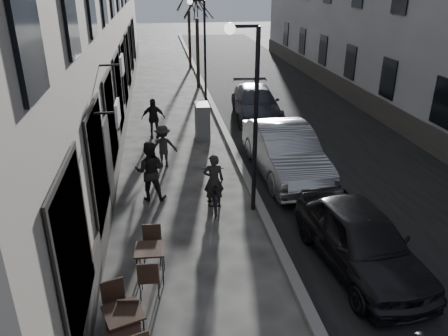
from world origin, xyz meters
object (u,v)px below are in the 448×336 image
object	(u,v)px
pedestrian_far	(153,118)
utility_cabinet	(202,122)
streetlamp_far	(201,39)
bistro_set_b	(125,325)
pedestrian_near	(150,171)
streetlamp_near	(250,101)
tree_near	(197,4)
car_near	(360,239)
pedestrian_mid	(163,146)
bicycle	(214,190)
car_mid	(285,151)
car_far	(256,103)
bistro_set_c	(151,260)

from	to	relation	value
pedestrian_far	utility_cabinet	bearing A→B (deg)	-12.87
streetlamp_far	bistro_set_b	world-z (taller)	streetlamp_far
bistro_set_b	pedestrian_near	size ratio (longest dim) A/B	0.89
streetlamp_near	tree_near	distance (m)	15.08
utility_cabinet	car_near	size ratio (longest dim) A/B	0.34
streetlamp_near	pedestrian_mid	distance (m)	4.79
streetlamp_far	bicycle	world-z (taller)	streetlamp_far
car_mid	car_near	bearing A→B (deg)	-88.90
pedestrian_far	bistro_set_b	bearing A→B (deg)	-91.71
streetlamp_near	car_near	xyz separation A→B (m)	(1.96, -2.97, -2.44)
streetlamp_near	car_near	size ratio (longest dim) A/B	1.20
bistro_set_b	pedestrian_mid	world-z (taller)	pedestrian_mid
streetlamp_far	pedestrian_near	size ratio (longest dim) A/B	2.81
bistro_set_b	bicycle	bearing A→B (deg)	47.06
streetlamp_near	tree_near	bearing A→B (deg)	89.72
bicycle	car_near	world-z (taller)	car_near
pedestrian_mid	pedestrian_near	bearing A→B (deg)	76.45
utility_cabinet	bistro_set_b	bearing A→B (deg)	-103.27
tree_near	car_near	xyz separation A→B (m)	(1.89, -17.97, -3.94)
utility_cabinet	pedestrian_far	distance (m)	2.01
bistro_set_b	car_far	bearing A→B (deg)	49.45
pedestrian_mid	tree_near	bearing A→B (deg)	-104.71
streetlamp_far	car_near	world-z (taller)	streetlamp_far
pedestrian_near	car_far	distance (m)	8.90
bistro_set_b	utility_cabinet	bearing A→B (deg)	57.99
bicycle	pedestrian_far	bearing A→B (deg)	-70.76
car_mid	pedestrian_mid	bearing A→B (deg)	159.57
streetlamp_near	pedestrian_far	bearing A→B (deg)	111.50
streetlamp_near	car_far	distance (m)	9.16
streetlamp_far	pedestrian_mid	bearing A→B (deg)	-104.79
streetlamp_near	pedestrian_mid	xyz separation A→B (m)	(-2.25, 3.47, -2.41)
bistro_set_b	bistro_set_c	bearing A→B (deg)	57.89
utility_cabinet	streetlamp_far	bearing A→B (deg)	83.94
bicycle	pedestrian_far	distance (m)	6.40
bistro_set_c	car_mid	world-z (taller)	car_mid
streetlamp_far	bistro_set_c	bearing A→B (deg)	-100.34
tree_near	bistro_set_c	size ratio (longest dim) A/B	3.65
streetlamp_near	bicycle	bearing A→B (deg)	157.75
pedestrian_mid	car_far	size ratio (longest dim) A/B	0.31
car_mid	car_far	xyz separation A→B (m)	(0.45, 6.40, -0.12)
car_near	car_mid	bearing A→B (deg)	88.15
pedestrian_far	car_mid	xyz separation A→B (m)	(4.25, -4.37, 0.02)
tree_near	car_far	distance (m)	7.82
pedestrian_mid	car_mid	size ratio (longest dim) A/B	0.30
streetlamp_near	tree_near	xyz separation A→B (m)	(0.07, 15.00, 1.50)
car_far	bistro_set_b	bearing A→B (deg)	-107.66
bistro_set_c	car_mid	distance (m)	6.54
car_far	bistro_set_c	bearing A→B (deg)	-108.99
car_mid	bicycle	bearing A→B (deg)	-147.26
pedestrian_mid	car_mid	world-z (taller)	car_mid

